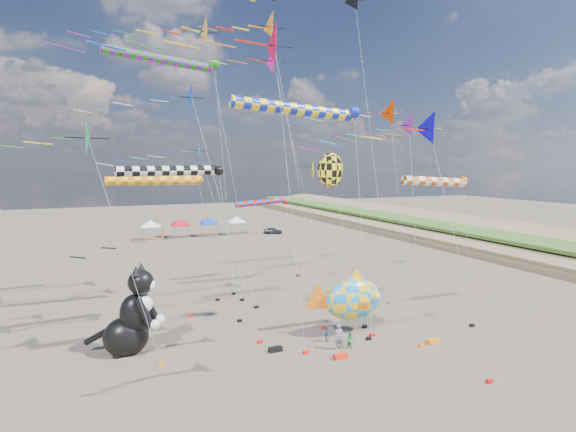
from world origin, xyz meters
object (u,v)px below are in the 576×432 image
at_px(child_green, 350,340).
at_px(fish_inflatable, 353,299).
at_px(person_adult, 339,337).
at_px(parked_car, 273,231).
at_px(cat_inflatable, 130,308).
at_px(child_blue, 326,334).

bearing_deg(child_green, fish_inflatable, 54.65).
bearing_deg(child_green, person_adult, 163.63).
relative_size(child_green, parked_car, 0.34).
distance_m(person_adult, parked_car, 52.64).
relative_size(cat_inflatable, child_blue, 5.35).
bearing_deg(fish_inflatable, cat_inflatable, 169.07).
distance_m(cat_inflatable, person_adult, 14.02).
relative_size(cat_inflatable, person_adult, 3.41).
bearing_deg(child_blue, person_adult, -142.77).
distance_m(cat_inflatable, fish_inflatable, 15.54).
distance_m(fish_inflatable, child_green, 3.48).
xyz_separation_m(cat_inflatable, child_green, (13.67, -5.28, -2.43)).
xyz_separation_m(person_adult, child_blue, (-0.13, 1.53, -0.32)).
distance_m(fish_inflatable, parked_car, 50.01).
relative_size(fish_inflatable, child_blue, 5.47).
relative_size(person_adult, parked_car, 0.51).
distance_m(cat_inflatable, child_blue, 13.47).
height_order(person_adult, child_blue, person_adult).
bearing_deg(cat_inflatable, child_green, 2.58).
height_order(fish_inflatable, child_blue, fish_inflatable).
xyz_separation_m(child_green, parked_car, (14.08, 50.71, 0.01)).
relative_size(person_adult, child_green, 1.53).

